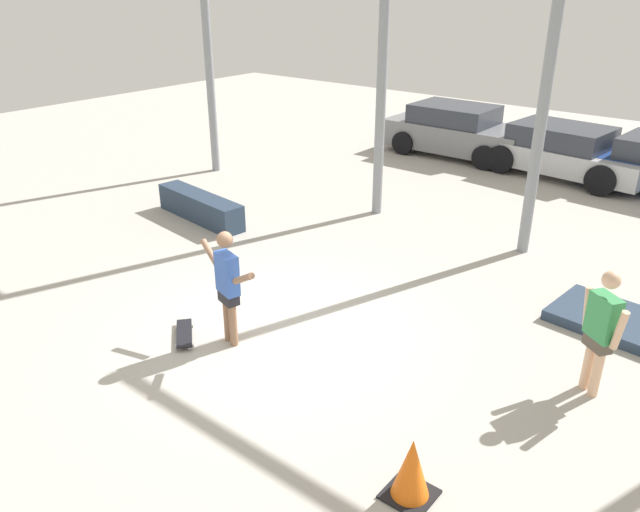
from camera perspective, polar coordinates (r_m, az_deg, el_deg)
The scene contains 9 objects.
ground_plane at distance 8.93m, azimuth -4.06°, elevation -6.88°, with size 36.00×36.00×0.00m, color #B2ADA3.
skateboarder at distance 8.30m, azimuth -8.44°, elevation -2.39°, with size 1.35×0.45×1.64m.
skateboard at distance 8.94m, azimuth -12.31°, elevation -6.93°, with size 0.72×0.65×0.08m.
grind_box at distance 13.02m, azimuth -10.88°, elevation 4.42°, with size 2.37×0.48×0.54m, color #28384C.
canopy_support_left at distance 14.04m, azimuth -3.25°, elevation 22.10°, with size 5.18×0.20×6.87m.
parked_car_grey at distance 17.91m, azimuth 12.39°, elevation 11.08°, with size 3.93×1.91×1.37m.
parked_car_silver at distance 16.72m, azimuth 21.39°, elevation 8.88°, with size 4.22×2.19×1.25m.
bystander at distance 7.96m, azimuth 24.31°, elevation -6.01°, with size 0.62×0.47×1.62m.
traffic_cone at distance 6.32m, azimuth 8.36°, elevation -18.72°, with size 0.47×0.47×0.68m.
Camera 1 is at (5.26, -5.53, 4.63)m, focal length 35.00 mm.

